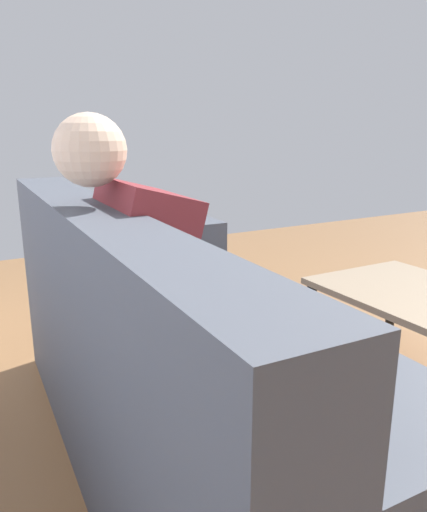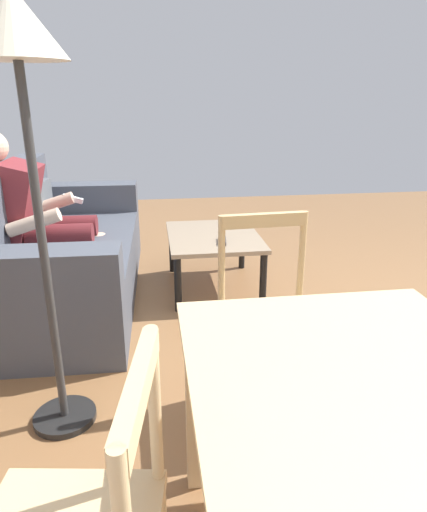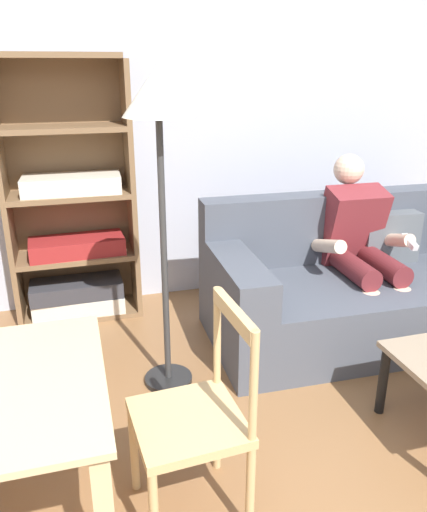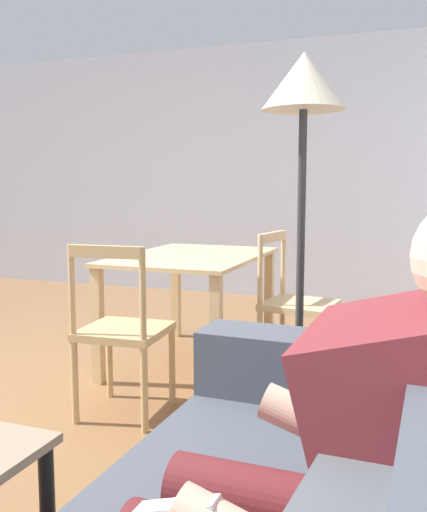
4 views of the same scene
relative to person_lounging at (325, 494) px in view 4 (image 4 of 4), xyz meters
The scene contains 6 objects.
wall_side 5.42m from the person_lounging, 156.47° to the right, with size 0.12×6.21×2.69m, color #ABB0BE.
person_lounging is the anchor object (origin of this frame).
dining_table 2.75m from the person_lounging, 152.29° to the right, with size 1.26×0.86×0.74m.
dining_chair_near_wall 2.51m from the person_lounging, 166.67° to the right, with size 0.48×0.48×0.91m.
dining_chair_facing_couch 1.96m from the person_lounging, 139.10° to the right, with size 0.45×0.45×0.92m.
floor_lamp 1.70m from the person_lounging, 166.39° to the right, with size 0.36×0.36×1.76m.
Camera 4 is at (2.40, 2.29, 1.20)m, focal length 39.63 mm.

